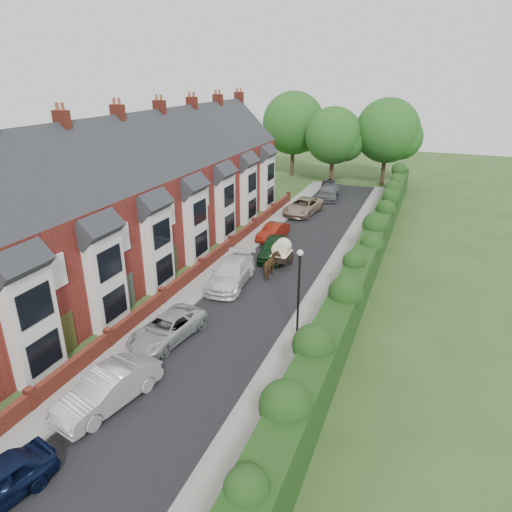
% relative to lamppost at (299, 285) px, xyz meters
% --- Properties ---
extents(ground, '(140.00, 140.00, 0.00)m').
position_rel_lamppost_xyz_m(ground, '(-3.40, -4.00, -3.30)').
color(ground, '#2D4C1E').
rests_on(ground, ground).
extents(road, '(6.00, 58.00, 0.02)m').
position_rel_lamppost_xyz_m(road, '(-3.90, 7.00, -3.29)').
color(road, black).
rests_on(road, ground).
extents(pavement_hedge_side, '(2.20, 58.00, 0.12)m').
position_rel_lamppost_xyz_m(pavement_hedge_side, '(0.20, 7.00, -3.24)').
color(pavement_hedge_side, gray).
rests_on(pavement_hedge_side, ground).
extents(pavement_house_side, '(1.70, 58.00, 0.12)m').
position_rel_lamppost_xyz_m(pavement_house_side, '(-7.75, 7.00, -3.24)').
color(pavement_house_side, gray).
rests_on(pavement_house_side, ground).
extents(kerb_hedge_side, '(0.18, 58.00, 0.13)m').
position_rel_lamppost_xyz_m(kerb_hedge_side, '(-0.85, 7.00, -3.23)').
color(kerb_hedge_side, gray).
rests_on(kerb_hedge_side, ground).
extents(kerb_house_side, '(0.18, 58.00, 0.13)m').
position_rel_lamppost_xyz_m(kerb_house_side, '(-6.95, 7.00, -3.23)').
color(kerb_house_side, gray).
rests_on(kerb_house_side, ground).
extents(hedge, '(2.10, 58.00, 2.85)m').
position_rel_lamppost_xyz_m(hedge, '(2.00, 7.00, -1.70)').
color(hedge, '#153811').
rests_on(hedge, ground).
extents(terrace_row, '(9.05, 40.50, 11.50)m').
position_rel_lamppost_xyz_m(terrace_row, '(-14.27, 5.98, 1.18)').
color(terrace_row, maroon).
rests_on(terrace_row, ground).
extents(garden_wall_row, '(0.35, 40.35, 1.10)m').
position_rel_lamppost_xyz_m(garden_wall_row, '(-8.75, 6.00, -2.84)').
color(garden_wall_row, maroon).
rests_on(garden_wall_row, ground).
extents(lamppost, '(0.32, 0.32, 5.16)m').
position_rel_lamppost_xyz_m(lamppost, '(0.00, 0.00, 0.00)').
color(lamppost, black).
rests_on(lamppost, ground).
extents(tree_far_left, '(7.14, 6.80, 9.29)m').
position_rel_lamppost_xyz_m(tree_far_left, '(-6.05, 36.08, 2.41)').
color(tree_far_left, '#332316').
rests_on(tree_far_left, ground).
extents(tree_far_right, '(7.98, 7.60, 10.31)m').
position_rel_lamppost_xyz_m(tree_far_right, '(-0.01, 38.08, 3.02)').
color(tree_far_right, '#332316').
rests_on(tree_far_right, ground).
extents(tree_far_back, '(8.40, 8.00, 10.82)m').
position_rel_lamppost_xyz_m(tree_far_back, '(-11.99, 39.08, 3.32)').
color(tree_far_back, '#332316').
rests_on(tree_far_back, ground).
extents(car_silver_a, '(2.67, 5.05, 1.58)m').
position_rel_lamppost_xyz_m(car_silver_a, '(-5.99, -7.52, -2.51)').
color(car_silver_a, '#B3B3B8').
rests_on(car_silver_a, ground).
extents(car_silver_b, '(2.89, 5.02, 1.32)m').
position_rel_lamppost_xyz_m(car_silver_b, '(-6.40, -2.23, -2.64)').
color(car_silver_b, '#ACAEB3').
rests_on(car_silver_b, ground).
extents(car_white, '(2.76, 5.68, 1.59)m').
position_rel_lamppost_xyz_m(car_white, '(-6.05, 5.08, -2.50)').
color(car_white, silver).
rests_on(car_white, ground).
extents(car_green, '(2.50, 4.71, 1.53)m').
position_rel_lamppost_xyz_m(car_green, '(-5.02, 10.44, -2.53)').
color(car_green, black).
rests_on(car_green, ground).
extents(car_red, '(1.89, 4.05, 1.28)m').
position_rel_lamppost_xyz_m(car_red, '(-6.40, 14.37, -2.66)').
color(car_red, maroon).
rests_on(car_red, ground).
extents(car_beige, '(3.23, 5.82, 1.54)m').
position_rel_lamppost_xyz_m(car_beige, '(-6.05, 22.28, -2.53)').
color(car_beige, gray).
rests_on(car_beige, ground).
extents(car_grey, '(2.64, 5.39, 1.51)m').
position_rel_lamppost_xyz_m(car_grey, '(-5.06, 29.00, -2.54)').
color(car_grey, '#57595F').
rests_on(car_grey, ground).
extents(car_black, '(2.44, 4.32, 1.39)m').
position_rel_lamppost_xyz_m(car_black, '(-5.88, 32.45, -2.60)').
color(car_black, black).
rests_on(car_black, ground).
extents(horse, '(1.08, 2.05, 1.66)m').
position_rel_lamppost_xyz_m(horse, '(-3.93, 7.11, -2.47)').
color(horse, '#50361D').
rests_on(horse, ground).
extents(horse_cart, '(1.24, 2.75, 1.98)m').
position_rel_lamppost_xyz_m(horse_cart, '(-3.93, 9.23, -2.16)').
color(horse_cart, black).
rests_on(horse_cart, ground).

